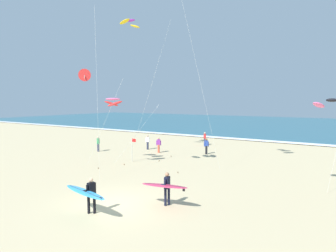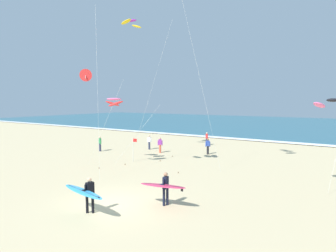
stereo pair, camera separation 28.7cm
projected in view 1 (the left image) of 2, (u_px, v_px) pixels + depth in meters
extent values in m
plane|color=#CCB789|center=(114.00, 205.00, 13.71)|extent=(160.00, 160.00, 0.00)
cube|color=#2D6075|center=(285.00, 124.00, 61.75)|extent=(160.00, 60.00, 0.08)
cube|color=white|center=(251.00, 140.00, 36.51)|extent=(160.00, 1.72, 0.01)
cylinder|color=black|center=(89.00, 204.00, 12.64)|extent=(0.13, 0.13, 0.88)
cylinder|color=black|center=(94.00, 204.00, 12.65)|extent=(0.13, 0.13, 0.88)
cube|color=black|center=(91.00, 189.00, 12.58)|extent=(0.22, 0.35, 0.60)
cube|color=yellow|center=(90.00, 188.00, 12.64)|extent=(0.02, 0.20, 0.32)
sphere|color=tan|center=(91.00, 180.00, 12.54)|extent=(0.21, 0.21, 0.21)
cylinder|color=black|center=(87.00, 188.00, 12.38)|extent=(0.09, 0.09, 0.26)
cylinder|color=black|center=(85.00, 191.00, 12.35)|extent=(0.26, 0.10, 0.14)
cylinder|color=black|center=(95.00, 188.00, 12.77)|extent=(0.09, 0.09, 0.56)
ellipsoid|color=#3399D8|center=(85.00, 192.00, 12.29)|extent=(2.61, 0.71, 0.25)
cube|color=#333333|center=(85.00, 191.00, 12.29)|extent=(2.27, 0.17, 0.17)
cube|color=#262628|center=(101.00, 199.00, 11.68)|extent=(0.12, 0.02, 0.14)
cylinder|color=black|center=(165.00, 197.00, 13.58)|extent=(0.13, 0.13, 0.88)
cylinder|color=black|center=(169.00, 196.00, 13.68)|extent=(0.13, 0.13, 0.88)
cube|color=black|center=(167.00, 183.00, 13.56)|extent=(0.24, 0.36, 0.60)
cube|color=blue|center=(165.00, 181.00, 13.60)|extent=(0.04, 0.20, 0.32)
sphere|color=#A87A59|center=(167.00, 174.00, 13.52)|extent=(0.21, 0.21, 0.21)
cylinder|color=black|center=(165.00, 182.00, 13.34)|extent=(0.09, 0.09, 0.26)
cylinder|color=black|center=(163.00, 185.00, 13.30)|extent=(0.26, 0.11, 0.14)
cylinder|color=black|center=(169.00, 182.00, 13.77)|extent=(0.09, 0.09, 0.56)
ellipsoid|color=#D83359|center=(164.00, 186.00, 13.24)|extent=(2.50, 0.83, 0.16)
cube|color=#333333|center=(164.00, 185.00, 13.24)|extent=(2.15, 0.30, 0.08)
cube|color=#262628|center=(184.00, 190.00, 12.82)|extent=(0.12, 0.03, 0.14)
ellipsoid|color=red|center=(111.00, 103.00, 22.84)|extent=(1.21, 1.31, 0.56)
ellipsoid|color=pink|center=(113.00, 99.00, 21.91)|extent=(1.21, 1.31, 0.20)
ellipsoid|color=red|center=(115.00, 104.00, 21.04)|extent=(1.21, 1.31, 0.56)
cylinder|color=silver|center=(137.00, 134.00, 22.85)|extent=(2.45, 3.10, 4.88)
cylinder|color=brown|center=(159.00, 161.00, 23.75)|extent=(0.06, 0.06, 0.10)
cone|color=red|center=(85.00, 75.00, 21.39)|extent=(0.92, 0.77, 0.99)
cube|color=white|center=(85.00, 77.00, 21.40)|extent=(0.23, 0.30, 0.24)
cylinder|color=silver|center=(105.00, 122.00, 21.86)|extent=(2.42, 1.80, 6.97)
cylinder|color=brown|center=(124.00, 164.00, 22.31)|extent=(0.06, 0.06, 0.10)
ellipsoid|color=yellow|center=(135.00, 26.00, 27.27)|extent=(1.18, 0.65, 0.54)
ellipsoid|color=purple|center=(130.00, 20.00, 26.43)|extent=(1.18, 0.65, 0.20)
ellipsoid|color=yellow|center=(125.00, 22.00, 25.65)|extent=(1.18, 0.65, 0.54)
cylinder|color=silver|center=(150.00, 89.00, 26.08)|extent=(4.45, 0.47, 12.62)
cylinder|color=brown|center=(171.00, 156.00, 25.70)|extent=(0.06, 0.06, 0.10)
cylinder|color=silver|center=(97.00, 87.00, 18.81)|extent=(2.60, 2.40, 12.30)
cylinder|color=brown|center=(98.00, 168.00, 21.06)|extent=(0.06, 0.06, 0.10)
cylinder|color=silver|center=(200.00, 81.00, 19.28)|extent=(2.62, 1.76, 13.13)
cylinder|color=brown|center=(178.00, 172.00, 19.81)|extent=(0.06, 0.06, 0.10)
ellipsoid|color=pink|center=(319.00, 105.00, 15.49)|extent=(0.87, 1.06, 0.47)
ellipsoid|color=black|center=(332.00, 100.00, 14.86)|extent=(0.86, 1.04, 0.20)
cylinder|color=black|center=(206.00, 150.00, 26.88)|extent=(0.22, 0.22, 0.84)
cube|color=#3351B7|center=(206.00, 143.00, 26.81)|extent=(0.36, 0.35, 0.54)
sphere|color=brown|center=(206.00, 139.00, 26.78)|extent=(0.20, 0.20, 0.20)
cylinder|color=#3351B7|center=(208.00, 144.00, 26.86)|extent=(0.08, 0.08, 0.50)
cylinder|color=#3351B7|center=(204.00, 144.00, 26.79)|extent=(0.08, 0.08, 0.50)
cylinder|color=#2D334C|center=(148.00, 146.00, 29.56)|extent=(0.22, 0.22, 0.84)
cube|color=white|center=(148.00, 139.00, 29.50)|extent=(0.36, 0.26, 0.54)
sphere|color=tan|center=(148.00, 136.00, 29.46)|extent=(0.20, 0.20, 0.20)
cylinder|color=white|center=(146.00, 140.00, 29.56)|extent=(0.08, 0.08, 0.50)
cylinder|color=white|center=(149.00, 140.00, 29.45)|extent=(0.08, 0.08, 0.50)
cylinder|color=#2D334C|center=(98.00, 147.00, 28.39)|extent=(0.22, 0.22, 0.84)
cube|color=#339351|center=(98.00, 141.00, 28.32)|extent=(0.36, 0.28, 0.54)
sphere|color=beige|center=(98.00, 137.00, 28.29)|extent=(0.20, 0.20, 0.20)
cylinder|color=#339351|center=(99.00, 142.00, 28.17)|extent=(0.08, 0.08, 0.50)
cylinder|color=#339351|center=(97.00, 142.00, 28.50)|extent=(0.08, 0.08, 0.50)
cylinder|color=#2D334C|center=(205.00, 142.00, 32.41)|extent=(0.22, 0.22, 0.84)
cube|color=red|center=(205.00, 136.00, 32.35)|extent=(0.36, 0.35, 0.54)
sphere|color=beige|center=(205.00, 133.00, 32.31)|extent=(0.20, 0.20, 0.20)
cylinder|color=red|center=(205.00, 137.00, 32.15)|extent=(0.08, 0.08, 0.50)
cylinder|color=red|center=(204.00, 137.00, 32.56)|extent=(0.08, 0.08, 0.50)
cylinder|color=#D8593F|center=(159.00, 149.00, 27.65)|extent=(0.22, 0.22, 0.84)
cube|color=purple|center=(159.00, 142.00, 27.59)|extent=(0.37, 0.32, 0.54)
sphere|color=tan|center=(159.00, 138.00, 27.55)|extent=(0.20, 0.20, 0.20)
cylinder|color=purple|center=(157.00, 143.00, 27.60)|extent=(0.08, 0.08, 0.50)
cylinder|color=purple|center=(161.00, 143.00, 27.59)|extent=(0.08, 0.08, 0.50)
cylinder|color=silver|center=(132.00, 150.00, 23.48)|extent=(0.05, 0.05, 2.10)
cube|color=red|center=(134.00, 140.00, 23.29)|extent=(0.40, 0.02, 0.28)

